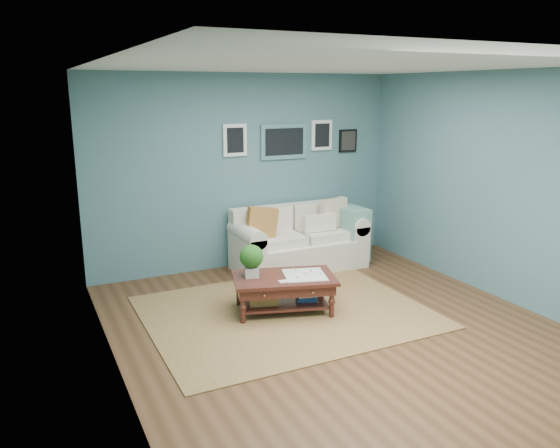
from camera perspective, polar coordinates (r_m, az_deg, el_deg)
room_shell at (r=5.57m, az=6.25°, el=2.26°), size 5.00×5.02×2.70m
area_rug at (r=6.30m, az=0.57°, el=-9.17°), size 3.07×2.46×0.01m
loveseat at (r=7.77m, az=2.42°, el=-1.67°), size 1.88×0.86×0.97m
coffee_table at (r=6.19m, az=-0.15°, el=-6.14°), size 1.28×0.96×0.80m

